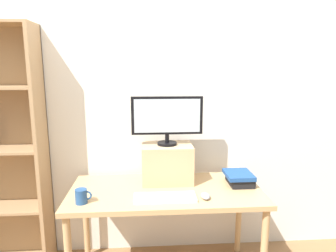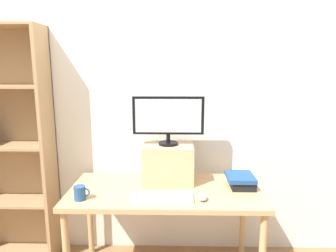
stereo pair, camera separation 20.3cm
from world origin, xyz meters
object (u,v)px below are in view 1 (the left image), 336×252
at_px(keyboard, 165,198).
at_px(computer_mouse, 205,196).
at_px(coffee_mug, 82,196).
at_px(computer_monitor, 167,118).
at_px(book_stack, 239,178).
at_px(desk, 166,199).
at_px(riser_box, 167,163).

bearing_deg(keyboard, computer_mouse, -1.17).
xyz_separation_m(keyboard, coffee_mug, (-0.56, -0.02, 0.04)).
height_order(computer_monitor, computer_mouse, computer_monitor).
bearing_deg(computer_monitor, book_stack, -10.75).
xyz_separation_m(desk, computer_monitor, (0.02, 0.17, 0.60)).
relative_size(riser_box, coffee_mug, 3.53).
distance_m(computer_monitor, book_stack, 0.74).
bearing_deg(keyboard, coffee_mug, -177.75).
bearing_deg(desk, computer_monitor, 82.59).
bearing_deg(book_stack, keyboard, -158.49).
xyz_separation_m(computer_monitor, book_stack, (0.56, -0.11, -0.47)).
distance_m(computer_monitor, computer_mouse, 0.66).
xyz_separation_m(keyboard, computer_mouse, (0.28, -0.01, 0.01)).
bearing_deg(riser_box, keyboard, -96.36).
relative_size(keyboard, computer_mouse, 4.16).
distance_m(desk, riser_box, 0.29).
height_order(keyboard, book_stack, book_stack).
relative_size(computer_mouse, coffee_mug, 0.93).
bearing_deg(riser_box, book_stack, -10.90).
height_order(desk, computer_monitor, computer_monitor).
xyz_separation_m(riser_box, computer_monitor, (0.00, -0.00, 0.37)).
distance_m(keyboard, coffee_mug, 0.57).
xyz_separation_m(desk, coffee_mug, (-0.58, -0.20, 0.13)).
bearing_deg(computer_monitor, desk, -97.41).
bearing_deg(coffee_mug, computer_monitor, 31.23).
bearing_deg(keyboard, riser_box, 83.64).
relative_size(computer_monitor, keyboard, 1.28).
relative_size(riser_box, book_stack, 1.65).
xyz_separation_m(computer_monitor, computer_mouse, (0.24, -0.35, -0.50)).
bearing_deg(desk, riser_box, 82.65).
distance_m(riser_box, coffee_mug, 0.71).
xyz_separation_m(keyboard, book_stack, (0.60, 0.24, 0.04)).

